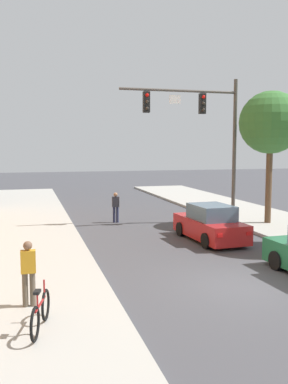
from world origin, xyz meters
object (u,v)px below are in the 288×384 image
Objects in this scene: street_tree_second at (271,123)px; bicycle_leaning at (40,313)px; car_lead_red at (210,224)px; pedestrian_crossing_road at (116,206)px; pedestrian_sidewalk_left_walker at (28,270)px; traffic_signal_mast at (204,123)px.

bicycle_leaning is at bearing -138.76° from street_tree_second.
pedestrian_crossing_road is (-3.07, 5.51, 0.19)m from car_lead_red.
bicycle_leaning is at bearing -81.21° from pedestrian_sidewalk_left_walker.
pedestrian_sidewalk_left_walker is 15.57m from street_tree_second.
car_lead_red is 9.90m from pedestrian_sidewalk_left_walker.
pedestrian_sidewalk_left_walker is 1.61m from bicycle_leaning.
bicycle_leaning is (-8.79, -11.83, -4.79)m from traffic_signal_mast.
street_tree_second is (11.84, 10.38, 4.75)m from bicycle_leaning.
pedestrian_crossing_road is at bearing 158.78° from street_tree_second.
bicycle_leaning is (-4.35, -13.29, -0.37)m from pedestrian_crossing_road.
street_tree_second reaches higher than pedestrian_sidewalk_left_walker.
traffic_signal_mast is 1.74× the size of car_lead_red.
pedestrian_sidewalk_left_walker is 12.65m from pedestrian_crossing_road.
bicycle_leaning is 16.45m from street_tree_second.
traffic_signal_mast is 4.57× the size of pedestrian_crossing_road.
pedestrian_sidewalk_left_walker is (-7.65, -6.28, 0.34)m from car_lead_red.
car_lead_red is at bearing 39.39° from pedestrian_sidewalk_left_walker.
pedestrian_sidewalk_left_walker is 1.00× the size of pedestrian_crossing_road.
traffic_signal_mast reaches higher than bicycle_leaning.
car_lead_red is 0.64× the size of street_tree_second.
street_tree_second is (4.43, 2.60, 4.56)m from car_lead_red.
pedestrian_crossing_road reaches higher than car_lead_red.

